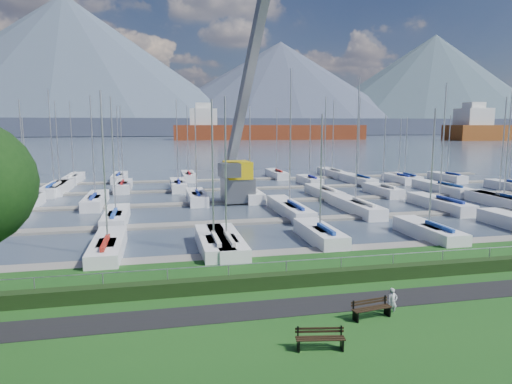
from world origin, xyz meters
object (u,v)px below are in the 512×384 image
object	(u,v)px
bench_right	(371,309)
person	(393,299)
crane	(240,150)
bench_left	(320,339)

from	to	relation	value
bench_right	person	world-z (taller)	person
person	crane	world-z (taller)	crane
person	crane	size ratio (longest dim) A/B	0.06
bench_left	crane	size ratio (longest dim) A/B	0.08
bench_left	person	xyz separation A→B (m)	(4.23, 2.47, 0.20)
bench_left	bench_right	world-z (taller)	same
bench_right	person	xyz separation A→B (m)	(1.17, 0.34, 0.20)
bench_left	person	distance (m)	4.91
bench_left	person	bearing A→B (deg)	40.09
bench_right	bench_left	bearing A→B (deg)	-154.08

